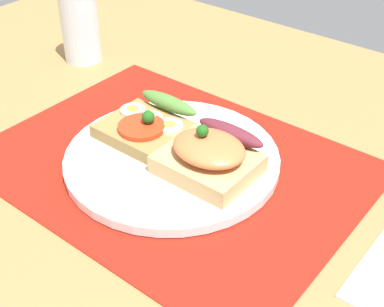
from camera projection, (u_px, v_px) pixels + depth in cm
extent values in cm
cube|color=#9F7341|center=(172.00, 175.00, 65.04)|extent=(120.00, 90.00, 3.20)
cube|color=#9F1B0F|center=(172.00, 164.00, 64.02)|extent=(43.25, 32.61, 0.30)
cylinder|color=white|center=(172.00, 159.00, 63.59)|extent=(25.20, 25.20, 1.18)
cube|color=olive|center=(144.00, 130.00, 66.00)|extent=(9.97, 8.56, 1.63)
cylinder|color=red|center=(140.00, 128.00, 64.30)|extent=(5.65, 5.65, 0.60)
ellipsoid|color=#4C7B33|center=(168.00, 103.00, 67.98)|extent=(8.77, 2.20, 1.80)
sphere|color=#1E5919|center=(148.00, 117.00, 64.28)|extent=(1.60, 1.60, 1.60)
cylinder|color=white|center=(133.00, 111.00, 67.71)|extent=(3.15, 3.15, 0.50)
cylinder|color=yellow|center=(133.00, 108.00, 67.52)|extent=(1.42, 1.42, 0.16)
cylinder|color=white|center=(150.00, 119.00, 66.12)|extent=(3.15, 3.15, 0.50)
cylinder|color=yellow|center=(150.00, 117.00, 65.93)|extent=(1.42, 1.42, 0.16)
cylinder|color=white|center=(170.00, 126.00, 64.76)|extent=(3.15, 3.15, 0.50)
cylinder|color=yellow|center=(170.00, 124.00, 64.57)|extent=(1.42, 1.42, 0.16)
cube|color=tan|center=(205.00, 166.00, 59.67)|extent=(10.30, 8.51, 2.17)
ellipsoid|color=orange|center=(208.00, 148.00, 58.54)|extent=(8.45, 6.80, 2.26)
ellipsoid|color=maroon|center=(230.00, 133.00, 61.48)|extent=(8.76, 2.20, 1.80)
sphere|color=#1E5919|center=(203.00, 130.00, 58.11)|extent=(1.40, 1.40, 1.40)
cylinder|color=silver|center=(80.00, 27.00, 84.16)|extent=(5.88, 5.88, 10.95)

